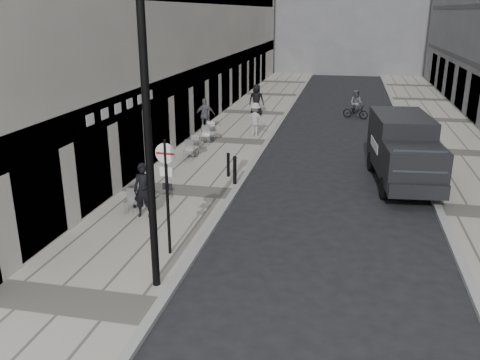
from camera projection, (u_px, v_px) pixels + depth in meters
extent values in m
cube|color=#A19D92|center=(227.00, 141.00, 25.63)|extent=(4.00, 60.00, 0.12)
cube|color=#A19D92|center=(459.00, 153.00, 23.45)|extent=(4.00, 60.00, 0.12)
imported|color=black|center=(144.00, 190.00, 15.85)|extent=(0.70, 0.52, 1.74)
cylinder|color=black|center=(167.00, 198.00, 13.16)|extent=(0.08, 0.08, 3.14)
cylinder|color=white|center=(165.00, 153.00, 12.78)|extent=(0.54, 0.08, 0.54)
cube|color=#B21414|center=(165.00, 154.00, 12.76)|extent=(0.49, 0.06, 0.05)
cube|color=white|center=(167.00, 172.00, 12.97)|extent=(0.38, 0.06, 0.25)
cylinder|color=black|center=(149.00, 149.00, 11.04)|extent=(0.18, 0.18, 6.67)
cylinder|color=black|center=(235.00, 171.00, 18.98)|extent=(0.14, 0.14, 1.02)
cylinder|color=black|center=(228.00, 165.00, 19.87)|extent=(0.12, 0.12, 0.90)
cylinder|color=black|center=(385.00, 188.00, 17.81)|extent=(0.36, 0.82, 0.80)
cylinder|color=black|center=(437.00, 190.00, 17.63)|extent=(0.36, 0.82, 0.80)
cylinder|color=black|center=(372.00, 161.00, 21.01)|extent=(0.36, 0.82, 0.80)
cylinder|color=black|center=(415.00, 163.00, 20.83)|extent=(0.36, 0.82, 0.80)
cube|color=black|center=(400.00, 140.00, 19.80)|extent=(2.34, 3.77, 1.99)
cube|color=black|center=(414.00, 167.00, 17.36)|extent=(2.16, 1.98, 1.39)
cube|color=#1E2328|center=(420.00, 162.00, 16.53)|extent=(1.77, 0.52, 0.74)
imported|color=black|center=(355.00, 112.00, 31.33)|extent=(1.70, 1.14, 0.85)
imported|color=#5D5D63|center=(356.00, 103.00, 31.17)|extent=(0.95, 0.86, 1.60)
imported|color=slate|center=(205.00, 115.00, 27.13)|extent=(1.14, 0.77, 1.81)
imported|color=#ACA59F|center=(255.00, 119.00, 26.30)|extent=(1.20, 0.80, 1.73)
imported|color=black|center=(256.00, 100.00, 31.39)|extent=(0.97, 0.65, 1.94)
cylinder|color=#ABABAD|center=(193.00, 157.00, 22.67)|extent=(0.44, 0.44, 0.03)
cylinder|color=#ABABAD|center=(193.00, 149.00, 22.55)|extent=(0.06, 0.06, 0.74)
cylinder|color=#ABABAD|center=(192.00, 141.00, 22.44)|extent=(0.70, 0.70, 0.03)
cylinder|color=#A3A2A4|center=(137.00, 207.00, 16.87)|extent=(0.39, 0.39, 0.03)
cylinder|color=#A3A2A4|center=(137.00, 197.00, 16.77)|extent=(0.05, 0.05, 0.66)
cylinder|color=#A3A2A4|center=(136.00, 188.00, 16.66)|extent=(0.62, 0.62, 0.03)
cylinder|color=silver|center=(209.00, 142.00, 25.19)|extent=(0.47, 0.47, 0.03)
cylinder|color=silver|center=(209.00, 134.00, 25.07)|extent=(0.06, 0.06, 0.79)
cylinder|color=silver|center=(209.00, 127.00, 24.94)|extent=(0.75, 0.75, 0.03)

